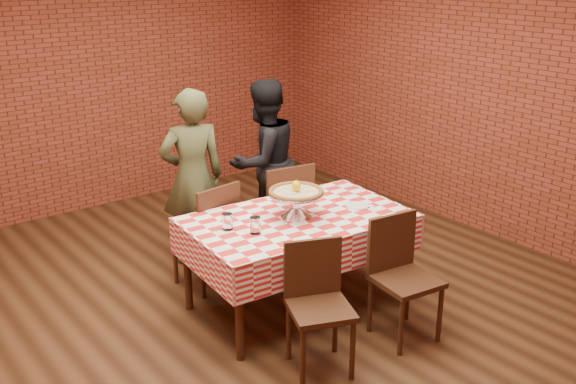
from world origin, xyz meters
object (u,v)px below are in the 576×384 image
object	(u,v)px
water_glass_left	(255,225)
chair_near_left	(320,311)
chair_far_left	(205,234)
diner_olive	(193,177)
water_glass_right	(227,222)
pizza_stand	(296,205)
condiment_caddy	(284,195)
table	(297,262)
chair_far_right	(280,211)
diner_black	(264,162)
pizza	(296,192)
chair_near_right	(406,281)

from	to	relation	value
water_glass_left	chair_near_left	bearing A→B (deg)	-88.63
chair_near_left	chair_far_left	distance (m)	1.53
diner_olive	water_glass_right	bearing A→B (deg)	87.80
pizza_stand	water_glass_left	world-z (taller)	pizza_stand
chair_far_left	condiment_caddy	bearing A→B (deg)	128.53
table	condiment_caddy	distance (m)	0.55
table	chair_far_left	world-z (taller)	chair_far_left
water_glass_left	condiment_caddy	size ratio (longest dim) A/B	0.95
water_glass_left	chair_far_left	xyz separation A→B (m)	(0.07, 0.83, -0.36)
chair_far_right	diner_black	xyz separation A→B (m)	(0.18, 0.48, 0.31)
chair_near_left	chair_far_right	size ratio (longest dim) A/B	0.93
water_glass_left	chair_far_right	xyz separation A→B (m)	(0.84, 0.82, -0.35)
table	diner_olive	size ratio (longest dim) A/B	1.04
diner_black	condiment_caddy	bearing A→B (deg)	57.41
water_glass_left	condiment_caddy	world-z (taller)	condiment_caddy
chair_far_right	chair_far_left	bearing A→B (deg)	8.80
condiment_caddy	chair_far_right	bearing A→B (deg)	78.34
water_glass_right	chair_near_left	distance (m)	0.97
chair_near_left	pizza	bearing A→B (deg)	84.34
pizza_stand	diner_black	size ratio (longest dim) A/B	0.27
pizza_stand	chair_far_left	bearing A→B (deg)	115.60
water_glass_right	chair_near_left	bearing A→B (deg)	-81.14
table	diner_olive	bearing A→B (deg)	99.36
chair_far_right	condiment_caddy	bearing A→B (deg)	66.32
chair_far_left	diner_black	world-z (taller)	diner_black
condiment_caddy	table	bearing A→B (deg)	-88.14
table	water_glass_left	distance (m)	0.63
chair_near_left	chair_near_right	size ratio (longest dim) A/B	0.98
water_glass_right	diner_black	bearing A→B (deg)	44.70
water_glass_left	chair_near_right	size ratio (longest dim) A/B	0.14
water_glass_right	chair_far_left	world-z (taller)	chair_far_left
chair_near_left	water_glass_left	bearing A→B (deg)	113.80
chair_near_right	diner_olive	xyz separation A→B (m)	(-0.53, 2.06, 0.34)
table	condiment_caddy	world-z (taller)	condiment_caddy
diner_black	chair_far_right	bearing A→B (deg)	63.90
chair_near_right	diner_black	bearing A→B (deg)	90.75
water_glass_right	chair_near_right	distance (m)	1.35
water_glass_right	diner_olive	distance (m)	1.17
water_glass_right	condiment_caddy	distance (m)	0.69
water_glass_right	chair_far_right	distance (m)	1.20
table	condiment_caddy	bearing A→B (deg)	70.49
pizza	water_glass_left	xyz separation A→B (m)	(-0.43, -0.07, -0.13)
chair_near_right	water_glass_left	bearing A→B (deg)	142.48
chair_far_right	diner_black	distance (m)	0.60
pizza_stand	chair_near_right	size ratio (longest dim) A/B	0.47
diner_black	table	bearing A→B (deg)	59.13
condiment_caddy	water_glass_left	bearing A→B (deg)	-124.43
pizza_stand	water_glass_right	xyz separation A→B (m)	(-0.55, 0.11, -0.03)
water_glass_right	table	bearing A→B (deg)	-11.46
table	water_glass_left	xyz separation A→B (m)	(-0.44, -0.07, 0.44)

